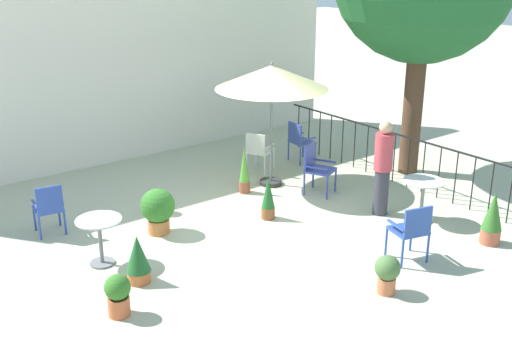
{
  "coord_description": "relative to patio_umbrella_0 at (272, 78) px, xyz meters",
  "views": [
    {
      "loc": [
        -5.86,
        -7.85,
        4.42
      ],
      "look_at": [
        0.0,
        -0.14,
        0.96
      ],
      "focal_mm": 43.55,
      "sensor_mm": 36.0,
      "label": 1
    }
  ],
  "objects": [
    {
      "name": "ground_plane",
      "position": [
        -1.38,
        -1.19,
        -2.14
      ],
      "size": [
        60.0,
        60.0,
        0.0
      ],
      "primitive_type": "plane",
      "color": "#B4B497"
    },
    {
      "name": "patio_chair_2",
      "position": [
        0.26,
        0.74,
        -1.64
      ],
      "size": [
        0.65,
        0.63,
        0.86
      ],
      "color": "white",
      "rests_on": "ground"
    },
    {
      "name": "standing_person",
      "position": [
        0.63,
        -2.31,
        -1.26
      ],
      "size": [
        0.34,
        0.34,
        1.69
      ],
      "color": "#33333D",
      "rests_on": "ground"
    },
    {
      "name": "potted_plant_2",
      "position": [
        -4.47,
        -2.5,
        -1.83
      ],
      "size": [
        0.34,
        0.34,
        0.57
      ],
      "color": "#CE643B",
      "rests_on": "ground"
    },
    {
      "name": "patio_chair_4",
      "position": [
        -4.31,
        0.37,
        -1.64
      ],
      "size": [
        0.49,
        0.49,
        0.88
      ],
      "color": "#2B449E",
      "rests_on": "ground"
    },
    {
      "name": "potted_plant_3",
      "position": [
        -2.87,
        -0.64,
        -1.71
      ],
      "size": [
        0.57,
        0.57,
        0.77
      ],
      "color": "#C3713A",
      "rests_on": "ground"
    },
    {
      "name": "potted_plant_7",
      "position": [
        -2.48,
        0.1,
        -1.91
      ],
      "size": [
        0.28,
        0.28,
        0.44
      ],
      "color": "#B65A3E",
      "rests_on": "ground"
    },
    {
      "name": "villa_facade",
      "position": [
        -1.38,
        3.31,
        0.04
      ],
      "size": [
        10.76,
        0.3,
        4.35
      ],
      "primitive_type": "cube",
      "color": "white",
      "rests_on": "ground"
    },
    {
      "name": "terrace_railing",
      "position": [
        2.05,
        -1.19,
        -1.46
      ],
      "size": [
        0.03,
        5.8,
        1.01
      ],
      "color": "black",
      "rests_on": "ground"
    },
    {
      "name": "cafe_table_1",
      "position": [
        -4.07,
        -1.08,
        -1.64
      ],
      "size": [
        0.67,
        0.67,
        0.73
      ],
      "color": "silver",
      "rests_on": "ground"
    },
    {
      "name": "patio_chair_0",
      "position": [
        1.35,
        0.71,
        -1.62
      ],
      "size": [
        0.48,
        0.52,
        0.89
      ],
      "color": "#35499E",
      "rests_on": "ground"
    },
    {
      "name": "potted_plant_4",
      "position": [
        -1.08,
        -1.28,
        -1.76
      ],
      "size": [
        0.24,
        0.24,
        0.77
      ],
      "color": "brown",
      "rests_on": "ground"
    },
    {
      "name": "patio_chair_3",
      "position": [
        0.4,
        -0.88,
        -1.59
      ],
      "size": [
        0.66,
        0.66,
        0.96
      ],
      "color": "#35429F",
      "rests_on": "ground"
    },
    {
      "name": "cafe_table_0",
      "position": [
        0.94,
        -2.96,
        -1.62
      ],
      "size": [
        0.7,
        0.7,
        0.75
      ],
      "color": "silver",
      "rests_on": "ground"
    },
    {
      "name": "potted_plant_0",
      "position": [
        -1.33,
        -4.2,
        -1.83
      ],
      "size": [
        0.35,
        0.35,
        0.56
      ],
      "color": "#C86C46",
      "rests_on": "ground"
    },
    {
      "name": "patio_umbrella_0",
      "position": [
        0.0,
        0.0,
        0.0
      ],
      "size": [
        2.16,
        2.16,
        2.44
      ],
      "color": "#2D2D2D",
      "rests_on": "ground"
    },
    {
      "name": "potted_plant_5",
      "position": [
        -0.68,
        -0.04,
        -1.7
      ],
      "size": [
        0.21,
        0.21,
        0.92
      ],
      "color": "brown",
      "rests_on": "ground"
    },
    {
      "name": "patio_chair_1",
      "position": [
        -0.38,
        -3.8,
        -1.6
      ],
      "size": [
        0.59,
        0.56,
        0.92
      ],
      "color": "#2A499F",
      "rests_on": "ground"
    },
    {
      "name": "potted_plant_6",
      "position": [
        1.13,
        -4.17,
        -1.7
      ],
      "size": [
        0.32,
        0.32,
        0.88
      ],
      "color": "#B1593F",
      "rests_on": "ground"
    },
    {
      "name": "potted_plant_1",
      "position": [
        -3.88,
        -1.89,
        -1.78
      ],
      "size": [
        0.35,
        0.35,
        0.71
      ],
      "color": "#BF6536",
      "rests_on": "ground"
    }
  ]
}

